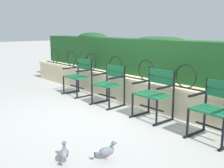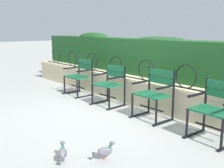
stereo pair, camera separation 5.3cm
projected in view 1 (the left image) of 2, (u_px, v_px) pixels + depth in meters
ground_plane at (105, 114)px, 5.02m from camera, size 60.00×60.00×0.00m
stone_wall at (141, 92)px, 5.57m from camera, size 8.54×0.41×0.55m
iron_arch_fence at (131, 69)px, 5.60m from camera, size 7.98×0.02×0.42m
hedge_row at (156, 57)px, 5.74m from camera, size 8.37×0.60×0.93m
park_chair_leftmost at (79, 75)px, 6.43m from camera, size 0.61×0.53×0.86m
park_chair_centre_left at (110, 83)px, 5.55m from camera, size 0.59×0.55×0.82m
park_chair_centre_right at (155, 92)px, 4.70m from camera, size 0.60×0.52×0.88m
park_chair_rightmost at (216, 108)px, 3.80m from camera, size 0.60×0.54×0.84m
pigeon_near_chairs at (64, 153)px, 3.19m from camera, size 0.26×0.20×0.22m
pigeon_far_side at (106, 151)px, 3.24m from camera, size 0.15×0.29×0.22m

